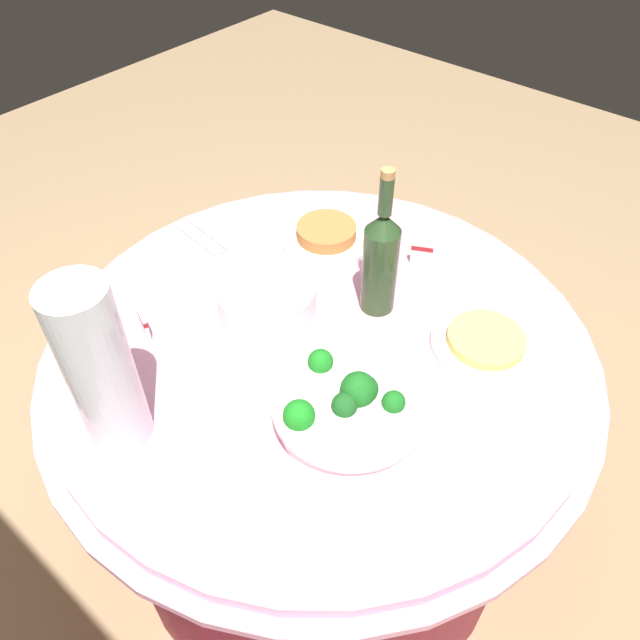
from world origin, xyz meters
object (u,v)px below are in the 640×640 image
at_px(food_plate_noodles, 485,342).
at_px(food_plate_peanuts, 326,235).
at_px(decorative_fruit_vase, 101,372).
at_px(label_placard_mid, 144,323).
at_px(serving_tongs, 204,238).
at_px(label_placard_front, 422,253).
at_px(plate_stack, 267,299).
at_px(broccoli_bowl, 349,408).
at_px(wine_bottle, 381,259).

distance_m(food_plate_noodles, food_plate_peanuts, 0.48).
relative_size(decorative_fruit_vase, label_placard_mid, 6.18).
bearing_deg(food_plate_noodles, food_plate_peanuts, -7.71).
relative_size(serving_tongs, food_plate_noodles, 0.76).
bearing_deg(label_placard_front, plate_stack, 64.79).
bearing_deg(plate_stack, food_plate_noodles, -153.24).
height_order(food_plate_peanuts, label_placard_front, label_placard_front).
relative_size(decorative_fruit_vase, food_plate_noodles, 1.55).
distance_m(food_plate_peanuts, label_placard_front, 0.24).
xyz_separation_m(serving_tongs, label_placard_mid, (-0.15, 0.30, 0.03)).
distance_m(decorative_fruit_vase, label_placard_front, 0.77).
height_order(broccoli_bowl, label_placard_front, broccoli_bowl).
height_order(broccoli_bowl, plate_stack, broccoli_bowl).
bearing_deg(broccoli_bowl, label_placard_mid, 11.75).
relative_size(broccoli_bowl, food_plate_noodles, 1.27).
relative_size(food_plate_noodles, label_placard_front, 4.00).
bearing_deg(broccoli_bowl, decorative_fruit_vase, 42.85).
distance_m(broccoli_bowl, wine_bottle, 0.33).
bearing_deg(food_plate_noodles, wine_bottle, 10.06).
xyz_separation_m(broccoli_bowl, food_plate_noodles, (-0.10, -0.33, -0.03)).
height_order(food_plate_noodles, label_placard_mid, label_placard_mid).
bearing_deg(broccoli_bowl, label_placard_front, -72.01).
relative_size(plate_stack, label_placard_front, 3.82).
relative_size(serving_tongs, label_placard_mid, 3.05).
xyz_separation_m(serving_tongs, food_plate_peanuts, (-0.23, -0.19, 0.01)).
relative_size(plate_stack, wine_bottle, 0.62).
xyz_separation_m(broccoli_bowl, plate_stack, (0.31, -0.12, -0.00)).
xyz_separation_m(food_plate_peanuts, label_placard_front, (-0.22, -0.07, 0.01)).
distance_m(wine_bottle, food_plate_peanuts, 0.28).
height_order(plate_stack, serving_tongs, plate_stack).
xyz_separation_m(broccoli_bowl, decorative_fruit_vase, (0.30, 0.28, 0.12)).
height_order(wine_bottle, label_placard_mid, wine_bottle).
height_order(plate_stack, decorative_fruit_vase, decorative_fruit_vase).
relative_size(plate_stack, decorative_fruit_vase, 0.62).
height_order(plate_stack, food_plate_peanuts, plate_stack).
bearing_deg(plate_stack, decorative_fruit_vase, 92.11).
bearing_deg(broccoli_bowl, serving_tongs, -18.23).
distance_m(broccoli_bowl, food_plate_noodles, 0.34).
xyz_separation_m(food_plate_noodles, label_placard_front, (0.25, -0.14, 0.02)).
bearing_deg(food_plate_peanuts, food_plate_noodles, 172.29).
bearing_deg(food_plate_peanuts, broccoli_bowl, 133.93).
bearing_deg(plate_stack, label_placard_front, -115.21).
bearing_deg(wine_bottle, plate_stack, 44.09).
height_order(decorative_fruit_vase, food_plate_noodles, decorative_fruit_vase).
bearing_deg(plate_stack, label_placard_mid, 55.76).
bearing_deg(food_plate_noodles, decorative_fruit_vase, 56.65).
distance_m(food_plate_peanuts, label_placard_mid, 0.49).
distance_m(serving_tongs, label_placard_front, 0.53).
distance_m(decorative_fruit_vase, serving_tongs, 0.59).
height_order(food_plate_peanuts, label_placard_mid, label_placard_mid).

